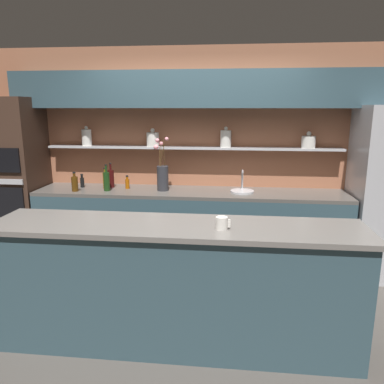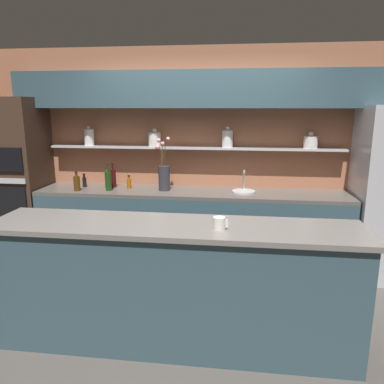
% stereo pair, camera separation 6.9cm
% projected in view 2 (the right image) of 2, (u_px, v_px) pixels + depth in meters
% --- Properties ---
extents(ground_plane, '(12.00, 12.00, 0.00)m').
position_uv_depth(ground_plane, '(182.00, 318.00, 3.44)').
color(ground_plane, '#4C4742').
extents(back_wall_unit, '(5.20, 0.44, 2.60)m').
position_uv_depth(back_wall_unit, '(201.00, 136.00, 4.57)').
color(back_wall_unit, '#A86647').
rests_on(back_wall_unit, ground_plane).
extents(back_counter_unit, '(3.67, 0.62, 0.92)m').
position_uv_depth(back_counter_unit, '(191.00, 228.00, 4.54)').
color(back_counter_unit, '#334C56').
rests_on(back_counter_unit, ground_plane).
extents(island_counter, '(2.89, 0.61, 1.02)m').
position_uv_depth(island_counter, '(175.00, 285.00, 2.97)').
color(island_counter, '#334C56').
rests_on(island_counter, ground_plane).
extents(oven_tower, '(0.66, 0.64, 2.01)m').
position_uv_depth(oven_tower, '(18.00, 180.00, 4.69)').
color(oven_tower, '#3D281E').
rests_on(oven_tower, ground_plane).
extents(flower_vase, '(0.18, 0.14, 0.64)m').
position_uv_depth(flower_vase, '(164.00, 175.00, 4.43)').
color(flower_vase, '#2D2D33').
rests_on(flower_vase, back_counter_unit).
extents(sink_fixture, '(0.27, 0.27, 0.25)m').
position_uv_depth(sink_fixture, '(244.00, 190.00, 4.36)').
color(sink_fixture, '#B7B7BC').
rests_on(sink_fixture, back_counter_unit).
extents(bottle_sauce_0, '(0.05, 0.05, 0.16)m').
position_uv_depth(bottle_sauce_0, '(129.00, 183.00, 4.57)').
color(bottle_sauce_0, '#9E4C0A').
rests_on(bottle_sauce_0, back_counter_unit).
extents(bottle_oil_1, '(0.06, 0.06, 0.26)m').
position_uv_depth(bottle_oil_1, '(107.00, 180.00, 4.57)').
color(bottle_oil_1, brown).
rests_on(bottle_oil_1, back_counter_unit).
extents(bottle_wine_2, '(0.07, 0.07, 0.32)m').
position_uv_depth(bottle_wine_2, '(108.00, 181.00, 4.44)').
color(bottle_wine_2, '#193814').
rests_on(bottle_wine_2, back_counter_unit).
extents(bottle_sauce_3, '(0.05, 0.05, 0.17)m').
position_uv_depth(bottle_sauce_3, '(84.00, 181.00, 4.65)').
color(bottle_sauce_3, black).
rests_on(bottle_sauce_3, back_counter_unit).
extents(bottle_spirit_4, '(0.08, 0.08, 0.23)m').
position_uv_depth(bottle_spirit_4, '(77.00, 183.00, 4.43)').
color(bottle_spirit_4, '#4C2D0C').
rests_on(bottle_spirit_4, back_counter_unit).
extents(bottle_wine_5, '(0.07, 0.07, 0.31)m').
position_uv_depth(bottle_wine_5, '(113.00, 178.00, 4.63)').
color(bottle_wine_5, '#380C0C').
rests_on(bottle_wine_5, back_counter_unit).
extents(coffee_mug, '(0.11, 0.09, 0.09)m').
position_uv_depth(coffee_mug, '(219.00, 223.00, 2.73)').
color(coffee_mug, silver).
rests_on(coffee_mug, island_counter).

